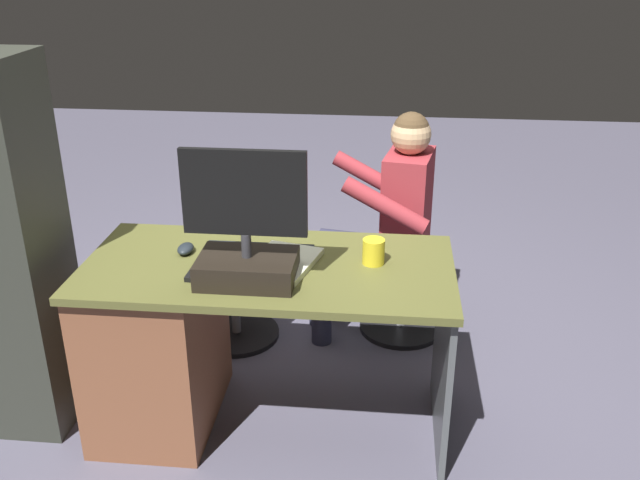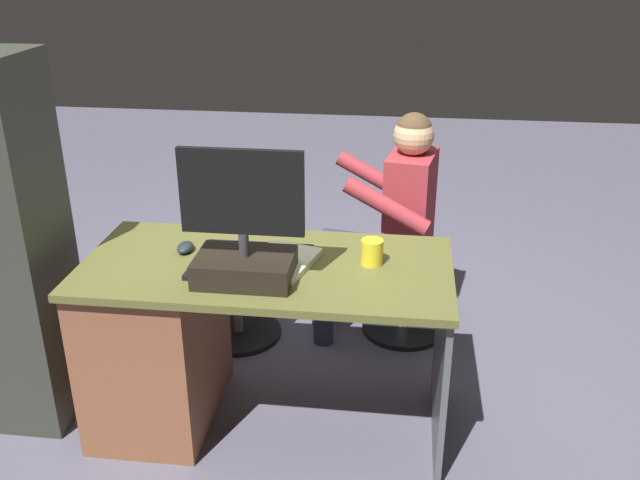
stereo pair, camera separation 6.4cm
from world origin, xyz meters
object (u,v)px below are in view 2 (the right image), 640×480
computer_mouse (185,247)px  person (390,212)px  visitor_chair (405,287)px  monitor (244,244)px  teddy_bear (234,225)px  tv_remote (194,270)px  office_chair_teddy (237,290)px  desk (182,334)px  keyboard (257,251)px  cup (372,252)px

computer_mouse → person: size_ratio=0.09×
visitor_chair → person: 0.41m
monitor → visitor_chair: monitor is taller
monitor → teddy_bear: (0.24, -0.79, -0.26)m
tv_remote → office_chair_teddy: 0.88m
desk → keyboard: size_ratio=3.30×
tv_remote → person: person is taller
teddy_bear → person: bearing=-170.7°
keyboard → person: size_ratio=0.37×
desk → keyboard: (-0.30, -0.08, 0.34)m
monitor → desk: bearing=-23.1°
computer_mouse → teddy_bear: (-0.04, -0.59, -0.15)m
office_chair_teddy → teddy_bear: size_ratio=1.13×
monitor → person: (-0.49, -0.91, -0.21)m
monitor → keyboard: size_ratio=1.15×
office_chair_teddy → visitor_chair: same height
cup → teddy_bear: (0.68, -0.61, -0.18)m
computer_mouse → person: bearing=-137.5°
monitor → computer_mouse: size_ratio=5.01×
office_chair_teddy → teddy_bear: bearing=-90.0°
cup → teddy_bear: bearing=-41.6°
computer_mouse → teddy_bear: size_ratio=0.26×
person → monitor: bearing=61.7°
keyboard → computer_mouse: bearing=3.2°
tv_remote → monitor: bearing=173.0°
office_chair_teddy → visitor_chair: size_ratio=1.00×
desk → cup: (-0.75, -0.05, 0.38)m
computer_mouse → visitor_chair: bearing=-140.0°
tv_remote → teddy_bear: bearing=-84.8°
computer_mouse → person: (-0.77, -0.71, -0.09)m
desk → visitor_chair: desk is taller
desk → keyboard: bearing=-164.6°
computer_mouse → visitor_chair: (-0.86, -0.72, -0.49)m
cup → visitor_chair: cup is taller
desk → teddy_bear: size_ratio=3.70×
visitor_chair → monitor: bearing=57.9°
tv_remote → teddy_bear: size_ratio=0.40×
keyboard → cup: cup is taller
cup → person: size_ratio=0.09×
computer_mouse → teddy_bear: 0.61m
computer_mouse → office_chair_teddy: 0.75m
desk → teddy_bear: teddy_bear is taller
computer_mouse → teddy_bear: bearing=-94.2°
tv_remote → office_chair_teddy: tv_remote is taller
keyboard → tv_remote: size_ratio=2.80×
cup → person: person is taller
desk → monitor: (-0.31, 0.13, 0.47)m
office_chair_teddy → visitor_chair: (-0.82, -0.15, -0.01)m
office_chair_teddy → person: person is taller
desk → office_chair_teddy: (-0.07, -0.64, -0.14)m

